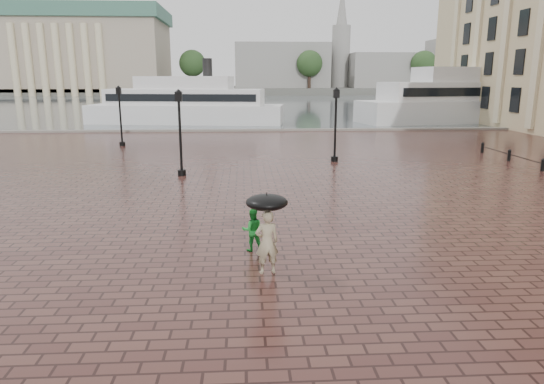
% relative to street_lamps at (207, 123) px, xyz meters
% --- Properties ---
extents(ground, '(300.00, 300.00, 0.00)m').
position_rel_street_lamps_xyz_m(ground, '(5.00, -15.33, -2.33)').
color(ground, '#3C1E1B').
rests_on(ground, ground).
extents(harbour_water, '(240.00, 240.00, 0.00)m').
position_rel_street_lamps_xyz_m(harbour_water, '(5.00, 76.67, -2.33)').
color(harbour_water, '#40474E').
rests_on(harbour_water, ground).
extents(quay_edge, '(80.00, 0.60, 0.30)m').
position_rel_street_lamps_xyz_m(quay_edge, '(5.00, 16.67, -2.33)').
color(quay_edge, slate).
rests_on(quay_edge, ground).
extents(far_shore, '(300.00, 60.00, 2.00)m').
position_rel_street_lamps_xyz_m(far_shore, '(5.00, 144.67, -1.33)').
color(far_shore, '#4C4C47').
rests_on(far_shore, ground).
extents(museum, '(57.00, 32.50, 26.00)m').
position_rel_street_lamps_xyz_m(museum, '(-50.00, 129.28, 11.58)').
color(museum, gray).
rests_on(museum, ground).
extents(distant_skyline, '(102.50, 22.00, 33.00)m').
position_rel_street_lamps_xyz_m(distant_skyline, '(53.14, 134.67, 7.13)').
color(distant_skyline, gray).
rests_on(distant_skyline, ground).
extents(far_trees, '(188.00, 8.00, 13.50)m').
position_rel_street_lamps_xyz_m(far_trees, '(5.00, 122.67, 7.09)').
color(far_trees, '#2D2119').
rests_on(far_trees, ground).
extents(street_lamps, '(15.44, 12.44, 4.40)m').
position_rel_street_lamps_xyz_m(street_lamps, '(0.00, 0.00, 0.00)').
color(street_lamps, black).
rests_on(street_lamps, ground).
extents(adult_pedestrian, '(0.70, 0.53, 1.73)m').
position_rel_street_lamps_xyz_m(adult_pedestrian, '(2.91, -18.95, -1.46)').
color(adult_pedestrian, tan).
rests_on(adult_pedestrian, ground).
extents(child_pedestrian, '(0.68, 0.56, 1.30)m').
position_rel_street_lamps_xyz_m(child_pedestrian, '(2.55, -17.18, -1.67)').
color(child_pedestrian, green).
rests_on(child_pedestrian, ground).
extents(ferry_near, '(22.57, 8.43, 7.23)m').
position_rel_street_lamps_xyz_m(ferry_near, '(-4.20, 25.41, -0.15)').
color(ferry_near, silver).
rests_on(ferry_near, ground).
extents(ferry_far, '(27.06, 11.06, 8.64)m').
position_rel_street_lamps_xyz_m(ferry_far, '(28.95, 25.88, 0.27)').
color(ferry_far, silver).
rests_on(ferry_far, ground).
extents(umbrella, '(1.10, 1.10, 1.15)m').
position_rel_street_lamps_xyz_m(umbrella, '(2.91, -18.95, -0.37)').
color(umbrella, black).
rests_on(umbrella, ground).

